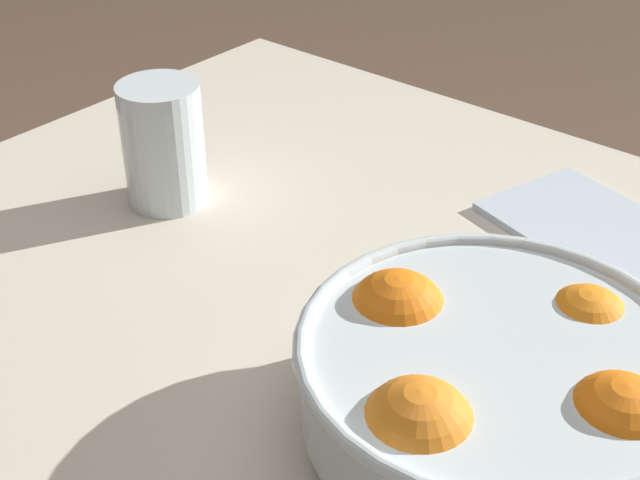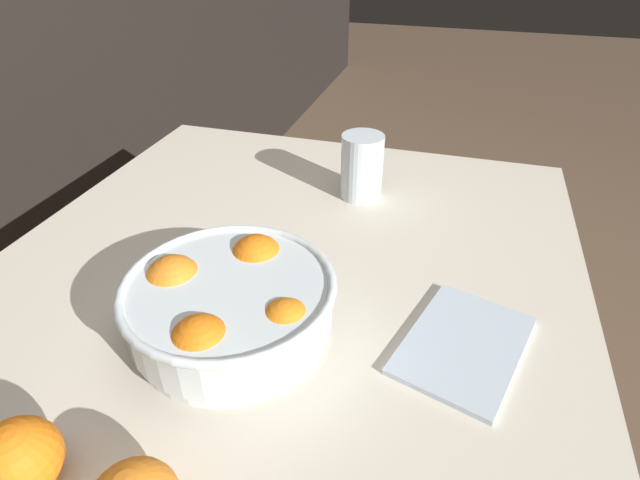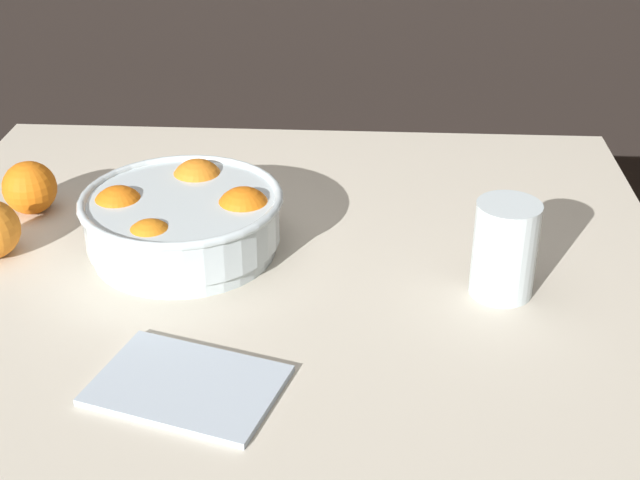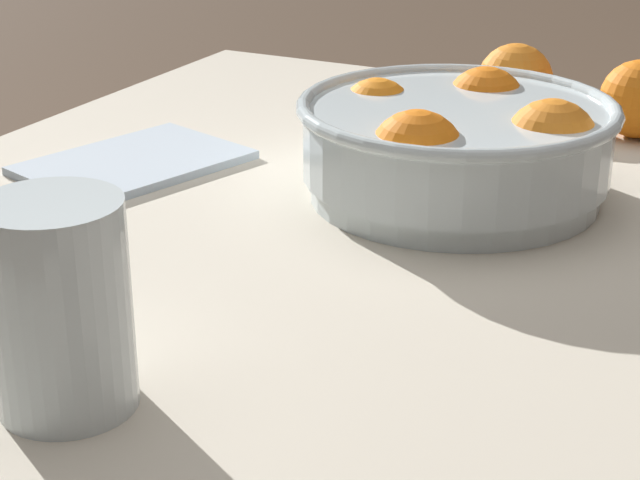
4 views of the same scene
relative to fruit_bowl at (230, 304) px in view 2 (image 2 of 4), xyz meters
The scene contains 5 objects.
dining_table 0.19m from the fruit_bowl, ahead, with size 1.08×0.94×0.74m.
fruit_bowl is the anchor object (origin of this frame).
juice_glass 0.43m from the fruit_bowl, 10.94° to the right, with size 0.08×0.08×0.13m.
orange_loose_front 0.27m from the fruit_bowl, 157.35° to the left, with size 0.08×0.08×0.08m, color orange.
napkin 0.31m from the fruit_bowl, 78.85° to the right, with size 0.20×0.14×0.01m, color silver.
Camera 2 is at (-0.57, -0.24, 1.22)m, focal length 28.00 mm.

